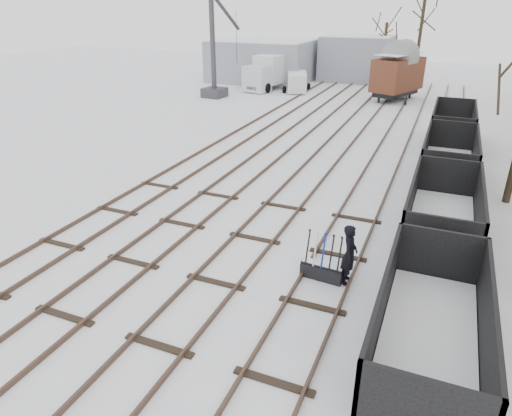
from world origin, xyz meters
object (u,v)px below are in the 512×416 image
at_px(lorry, 271,71).
at_px(crane, 215,69).
at_px(worker, 349,255).
at_px(box_van_wagon, 398,73).
at_px(freight_wagon_a, 428,341).
at_px(panel_van, 297,82).
at_px(ground_frame, 322,270).

xyz_separation_m(lorry, crane, (-3.03, -5.75, 0.75)).
height_order(worker, box_van_wagon, box_van_wagon).
bearing_deg(lorry, freight_wagon_a, -52.56).
height_order(panel_van, crane, crane).
xyz_separation_m(worker, freight_wagon_a, (2.39, -2.94, -0.07)).
bearing_deg(freight_wagon_a, panel_van, 112.80).
xyz_separation_m(lorry, panel_van, (2.75, -0.51, -0.71)).
bearing_deg(panel_van, lorry, 151.08).
distance_m(worker, lorry, 33.24).
relative_size(lorry, crane, 0.79).
height_order(ground_frame, lorry, lorry).
distance_m(ground_frame, lorry, 33.04).
distance_m(freight_wagon_a, panel_van, 35.31).
xyz_separation_m(worker, box_van_wagon, (-2.32, 28.90, 1.26)).
relative_size(freight_wagon_a, lorry, 0.79).
bearing_deg(ground_frame, box_van_wagon, 98.00).
xyz_separation_m(ground_frame, box_van_wagon, (-1.57, 29.00, 1.92)).
xyz_separation_m(box_van_wagon, lorry, (-11.73, 1.22, -0.61)).
bearing_deg(lorry, ground_frame, -55.24).
height_order(freight_wagon_a, panel_van, freight_wagon_a).
bearing_deg(crane, panel_van, 48.51).
bearing_deg(crane, ground_frame, -49.96).
xyz_separation_m(freight_wagon_a, crane, (-19.46, 27.31, 1.47)).
bearing_deg(lorry, crane, -106.75).
bearing_deg(worker, lorry, 19.39).
bearing_deg(lorry, box_van_wagon, 5.06).
relative_size(freight_wagon_a, box_van_wagon, 1.01).
xyz_separation_m(worker, panel_van, (-11.30, 29.61, -0.06)).
distance_m(panel_van, crane, 7.94).
bearing_deg(box_van_wagon, panel_van, -163.39).
height_order(ground_frame, worker, worker).
bearing_deg(lorry, panel_van, 0.48).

